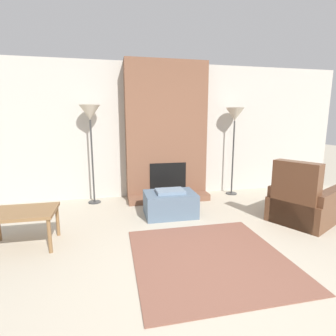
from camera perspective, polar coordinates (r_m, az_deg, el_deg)
The scene contains 9 objects.
ground_plane at distance 2.69m, azimuth 14.36°, elevation -24.64°, with size 24.00×24.00×0.00m, color #B2A893.
wall_back at distance 5.30m, azimuth -0.91°, elevation 8.02°, with size 7.64×0.06×2.60m, color #BCB7AD.
fireplace at distance 5.08m, azimuth -0.41°, elevation 7.38°, with size 1.54×0.64×2.60m.
ottoman at distance 4.26m, azimuth 0.47°, elevation -7.73°, with size 0.81×0.58×0.43m.
armchair at distance 4.51m, azimuth 27.43°, elevation -6.96°, with size 1.27×1.17×0.95m.
side_table at distance 3.65m, azimuth -29.33°, elevation -8.96°, with size 0.79×0.56×0.45m.
floor_lamp_left at distance 4.90m, azimuth -16.61°, elevation 10.62°, with size 0.36×0.36×1.78m.
floor_lamp_right at distance 5.45m, azimuth 14.32°, elevation 10.46°, with size 0.36×0.36×1.76m.
area_rug at distance 3.15m, azimuth 8.98°, elevation -18.64°, with size 1.68×1.72×0.01m, color brown.
Camera 1 is at (-1.04, -1.94, 1.53)m, focal length 28.00 mm.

